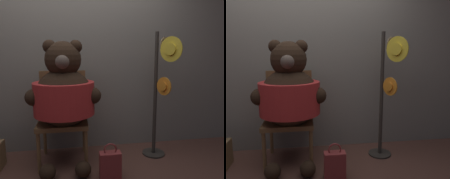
# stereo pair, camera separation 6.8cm
# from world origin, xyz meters

# --- Properties ---
(ground_plane) EXTENTS (14.00, 14.00, 0.00)m
(ground_plane) POSITION_xyz_m (0.00, 0.00, 0.00)
(ground_plane) COLOR brown
(wall_back) EXTENTS (8.00, 0.10, 2.43)m
(wall_back) POSITION_xyz_m (0.00, 0.66, 1.21)
(wall_back) COLOR gray
(wall_back) RESTS_ON ground_plane
(chair) EXTENTS (0.55, 0.54, 1.05)m
(chair) POSITION_xyz_m (-0.15, 0.33, 0.57)
(chair) COLOR brown
(chair) RESTS_ON ground_plane
(teddy_bear) EXTENTS (0.79, 0.70, 1.40)m
(teddy_bear) POSITION_xyz_m (-0.12, 0.15, 0.82)
(teddy_bear) COLOR black
(teddy_bear) RESTS_ON ground_plane
(hat_display_rack) EXTENTS (0.37, 0.43, 1.51)m
(hat_display_rack) POSITION_xyz_m (1.01, 0.21, 0.82)
(hat_display_rack) COLOR #332D28
(hat_display_rack) RESTS_ON ground_plane
(handbag_on_ground) EXTENTS (0.22, 0.11, 0.37)m
(handbag_on_ground) POSITION_xyz_m (0.33, -0.20, 0.15)
(handbag_on_ground) COLOR maroon
(handbag_on_ground) RESTS_ON ground_plane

